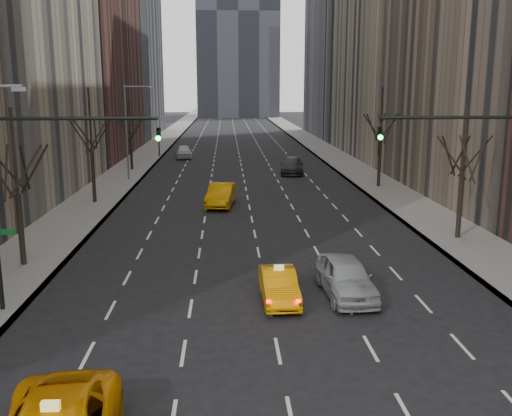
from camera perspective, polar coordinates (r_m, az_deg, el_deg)
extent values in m
cube|color=slate|center=(81.33, -10.46, 5.58)|extent=(4.50, 320.00, 0.15)
cube|color=slate|center=(81.84, 6.89, 5.73)|extent=(4.50, 320.00, 0.15)
cylinder|color=black|center=(30.79, -22.45, -2.03)|extent=(0.28, 0.28, 3.57)
cylinder|color=black|center=(30.14, -23.04, 5.20)|extent=(0.16, 0.16, 4.25)
cylinder|color=black|center=(30.99, -22.12, 3.77)|extent=(0.42, 1.80, 2.52)
cylinder|color=black|center=(30.26, -21.28, 3.65)|extent=(1.74, 0.72, 2.52)
cylinder|color=black|center=(29.51, -22.06, 3.40)|extent=(1.46, 1.25, 2.52)
cylinder|color=black|center=(29.51, -23.72, 3.26)|extent=(0.42, 1.80, 2.52)
cylinder|color=black|center=(30.99, -23.71, 3.64)|extent=(1.46, 1.25, 2.52)
cylinder|color=black|center=(45.85, -15.95, 3.05)|extent=(0.28, 0.28, 3.99)
cylinder|color=black|center=(45.41, -16.27, 8.51)|extent=(0.16, 0.16, 4.75)
cylinder|color=black|center=(46.27, -15.77, 7.17)|extent=(0.42, 1.80, 2.52)
cylinder|color=black|center=(45.59, -15.10, 7.14)|extent=(1.74, 0.72, 2.52)
cylinder|color=black|center=(44.80, -15.51, 7.04)|extent=(1.46, 1.25, 2.52)
cylinder|color=black|center=(44.70, -16.61, 6.96)|extent=(0.42, 1.80, 2.52)
cylinder|color=black|center=(45.39, -17.27, 6.99)|extent=(1.74, 0.72, 2.52)
cylinder|color=black|center=(46.17, -16.83, 7.10)|extent=(1.46, 1.25, 2.52)
cylinder|color=black|center=(63.41, -12.36, 5.32)|extent=(0.28, 0.28, 3.36)
cylinder|color=black|center=(63.10, -12.51, 8.64)|extent=(0.16, 0.16, 4.00)
cylinder|color=black|center=(63.96, -12.22, 8.00)|extent=(0.42, 1.80, 2.52)
cylinder|color=black|center=(63.31, -11.71, 7.98)|extent=(1.74, 0.72, 2.52)
cylinder|color=black|center=(62.50, -11.96, 7.92)|extent=(1.46, 1.25, 2.52)
cylinder|color=black|center=(62.34, -12.74, 7.88)|extent=(0.42, 1.80, 2.52)
cylinder|color=black|center=(62.99, -13.26, 7.90)|extent=(1.74, 0.72, 2.52)
cylinder|color=black|center=(63.80, -12.99, 7.96)|extent=(1.46, 1.25, 2.52)
cylinder|color=black|center=(35.65, 19.69, 0.00)|extent=(0.28, 0.28, 3.57)
cylinder|color=black|center=(35.09, 20.14, 6.26)|extent=(0.16, 0.16, 4.25)
cylinder|color=black|center=(36.01, 19.74, 4.98)|extent=(0.42, 1.80, 2.52)
cylinder|color=black|center=(35.77, 21.05, 4.84)|extent=(1.74, 0.72, 2.52)
cylinder|color=black|center=(34.94, 21.38, 4.66)|extent=(1.46, 1.25, 2.52)
cylinder|color=black|center=(34.35, 20.35, 4.63)|extent=(0.42, 1.80, 2.52)
cylinder|color=black|center=(34.60, 18.99, 4.77)|extent=(1.74, 0.72, 2.52)
cylinder|color=black|center=(35.44, 18.71, 4.95)|extent=(1.46, 1.25, 2.52)
cylinder|color=black|center=(52.44, 12.23, 4.32)|extent=(0.28, 0.28, 3.99)
cylinder|color=black|center=(52.05, 12.44, 9.09)|extent=(0.16, 0.16, 4.75)
cylinder|color=black|center=(52.97, 12.30, 7.90)|extent=(0.42, 1.80, 2.52)
cylinder|color=black|center=(52.62, 13.16, 7.84)|extent=(1.74, 0.72, 2.52)
cylinder|color=black|center=(51.77, 13.26, 7.77)|extent=(1.46, 1.25, 2.52)
cylinder|color=black|center=(51.26, 12.47, 7.76)|extent=(0.42, 1.80, 2.52)
cylinder|color=black|center=(51.63, 11.60, 7.83)|extent=(1.74, 0.72, 2.52)
cylinder|color=black|center=(52.48, 11.53, 7.90)|extent=(1.46, 1.25, 2.52)
cylinder|color=black|center=(22.95, -17.95, 8.51)|extent=(6.50, 0.14, 0.14)
imported|color=black|center=(22.41, -9.69, 6.54)|extent=(0.18, 0.22, 1.10)
sphere|color=#0CFF33|center=(22.22, -9.76, 6.88)|extent=(0.20, 0.20, 0.20)
cube|color=#0C5926|center=(24.45, -23.75, -2.20)|extent=(0.70, 0.04, 0.22)
cylinder|color=black|center=(24.04, 19.88, 8.52)|extent=(6.50, 0.14, 0.14)
imported|color=black|center=(23.05, 12.20, 6.59)|extent=(0.18, 0.22, 1.10)
sphere|color=#0CFF33|center=(22.86, 12.34, 6.92)|extent=(0.20, 0.20, 0.20)
cube|color=slate|center=(21.34, -22.56, 10.92)|extent=(0.50, 0.22, 0.15)
cylinder|color=slate|center=(56.13, -12.82, 7.36)|extent=(0.16, 0.16, 9.00)
cylinder|color=slate|center=(55.77, -11.68, 11.81)|extent=(2.60, 0.14, 0.14)
cube|color=slate|center=(55.60, -10.43, 11.75)|extent=(0.50, 0.22, 0.15)
imported|color=#F29805|center=(24.41, 2.29, -7.73)|extent=(1.56, 4.16, 1.36)
imported|color=#9EA1A6|center=(25.19, 8.99, -6.83)|extent=(2.24, 5.08, 1.70)
imported|color=orange|center=(43.60, -3.50, 1.33)|extent=(2.48, 5.37, 1.70)
imported|color=#2D2D32|center=(60.05, 3.64, 4.25)|extent=(3.00, 5.96, 1.66)
imported|color=silver|center=(73.53, -7.23, 5.60)|extent=(2.41, 5.00, 1.65)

